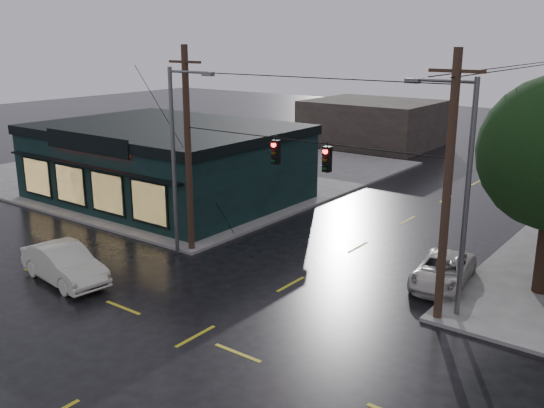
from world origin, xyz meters
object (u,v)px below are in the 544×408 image
Objects in this scene: utility_pole_ne at (437,320)px; sedan_cream at (64,264)px; utility_pole_nw at (192,251)px; suv_silver at (443,271)px.

utility_pole_ne reaches higher than sedan_cream.
utility_pole_nw is at bearing 180.00° from utility_pole_ne.
utility_pole_ne is at bearing 0.00° from utility_pole_nw.
utility_pole_ne is at bearing -79.54° from suv_silver.
sedan_cream is (-1.68, -6.23, 0.83)m from utility_pole_nw.
suv_silver is (11.82, 3.44, 0.65)m from utility_pole_nw.
sedan_cream is at bearing -105.12° from utility_pole_nw.
suv_silver is at bearing -47.02° from sedan_cream.
utility_pole_nw is 1.00× the size of utility_pole_ne.
suv_silver is (13.50, 9.67, -0.18)m from sedan_cream.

